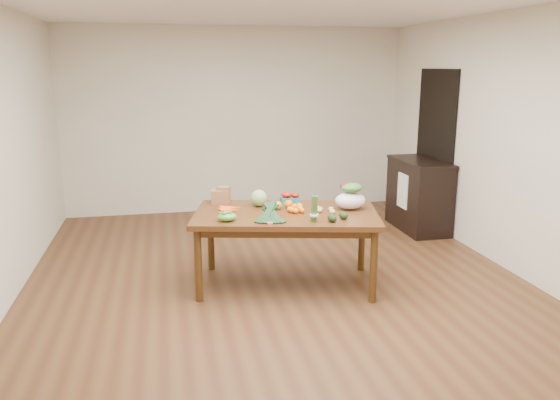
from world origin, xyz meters
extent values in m
plane|color=brown|center=(0.00, 0.00, 0.00)|extent=(6.00, 6.00, 0.00)
cube|color=white|center=(0.00, 0.00, 2.70)|extent=(5.00, 6.00, 0.02)
cube|color=silver|center=(0.00, 3.00, 1.35)|extent=(5.00, 0.02, 2.70)
cube|color=silver|center=(0.00, -3.00, 1.35)|extent=(5.00, 0.02, 2.70)
cube|color=silver|center=(2.50, 0.00, 1.35)|extent=(0.02, 6.00, 2.70)
cube|color=#4D2412|center=(0.07, -0.06, 0.38)|extent=(1.94, 1.35, 0.75)
cube|color=black|center=(2.48, 1.60, 1.05)|extent=(0.02, 1.00, 2.10)
cube|color=black|center=(2.22, 1.45, 0.47)|extent=(0.52, 1.02, 0.94)
cube|color=white|center=(1.96, 1.40, 0.55)|extent=(0.02, 0.28, 0.45)
sphere|color=#8CB065|center=(-0.14, 0.24, 0.83)|extent=(0.17, 0.17, 0.17)
sphere|color=orange|center=(0.01, 0.06, 0.79)|extent=(0.09, 0.09, 0.09)
sphere|color=orange|center=(0.13, 0.08, 0.79)|extent=(0.09, 0.09, 0.09)
sphere|color=orange|center=(0.22, 0.00, 0.79)|extent=(0.07, 0.07, 0.07)
ellipsoid|color=#59AA39|center=(-0.53, -0.25, 0.79)|extent=(0.18, 0.13, 0.08)
ellipsoid|color=tan|center=(0.41, -0.09, 0.77)|extent=(0.05, 0.05, 0.04)
ellipsoid|color=#DABC7E|center=(0.39, -0.14, 0.77)|extent=(0.05, 0.05, 0.04)
ellipsoid|color=tan|center=(0.51, -0.12, 0.77)|extent=(0.05, 0.05, 0.05)
ellipsoid|color=tan|center=(0.39, -0.06, 0.77)|extent=(0.05, 0.05, 0.05)
ellipsoid|color=#D4C07A|center=(0.50, -0.21, 0.77)|extent=(0.06, 0.05, 0.05)
ellipsoid|color=black|center=(0.41, -0.47, 0.79)|extent=(0.10, 0.12, 0.07)
ellipsoid|color=black|center=(0.54, -0.41, 0.79)|extent=(0.10, 0.12, 0.07)
camera|label=1|loc=(-1.05, -5.06, 2.13)|focal=35.00mm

